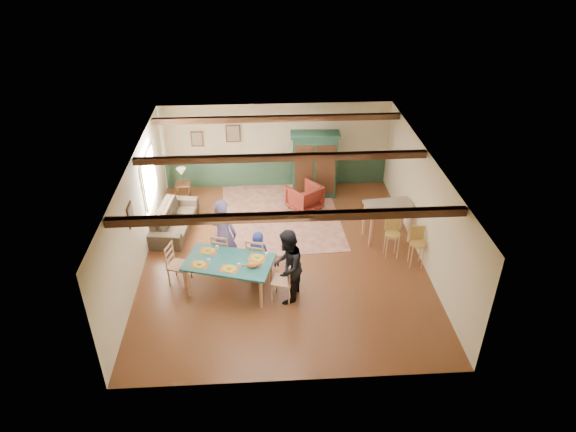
{
  "coord_description": "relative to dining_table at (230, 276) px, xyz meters",
  "views": [
    {
      "loc": [
        -0.52,
        -10.69,
        7.72
      ],
      "look_at": [
        0.14,
        0.12,
        1.15
      ],
      "focal_mm": 32.0,
      "sensor_mm": 36.0,
      "label": 1
    }
  ],
  "objects": [
    {
      "name": "wainscot_back",
      "position": [
        1.29,
        5.21,
        0.04
      ],
      "size": [
        6.95,
        0.03,
        0.9
      ],
      "primitive_type": "cube",
      "color": "#213E2B",
      "rests_on": "floor"
    },
    {
      "name": "place_setting_near_center",
      "position": [
        0.03,
        -0.29,
        0.46
      ],
      "size": [
        0.51,
        0.44,
        0.11
      ],
      "primitive_type": null,
      "rotation": [
        0.0,
        0.0,
        -0.29
      ],
      "color": "gold",
      "rests_on": "dining_table"
    },
    {
      "name": "wall_left",
      "position": [
        -2.21,
        1.23,
        0.94
      ],
      "size": [
        0.02,
        8.0,
        2.7
      ],
      "primitive_type": "cube",
      "color": "beige",
      "rests_on": "floor"
    },
    {
      "name": "bar_stool_left",
      "position": [
        4.04,
        1.12,
        0.12
      ],
      "size": [
        0.39,
        0.43,
        1.07
      ],
      "primitive_type": null,
      "rotation": [
        0.0,
        0.0,
        -0.04
      ],
      "color": "tan",
      "rests_on": "floor"
    },
    {
      "name": "dining_chair_end_left",
      "position": [
        -1.2,
        0.36,
        0.11
      ],
      "size": [
        0.59,
        0.58,
        1.03
      ],
      "primitive_type": null,
      "rotation": [
        0.0,
        0.0,
        1.28
      ],
      "color": "tan",
      "rests_on": "floor"
    },
    {
      "name": "window_left",
      "position": [
        -2.18,
        2.93,
        1.14
      ],
      "size": [
        0.06,
        1.6,
        1.3
      ],
      "primitive_type": null,
      "color": "white",
      "rests_on": "wall_left"
    },
    {
      "name": "floor",
      "position": [
        1.29,
        1.23,
        -0.41
      ],
      "size": [
        8.0,
        8.0,
        0.0
      ],
      "primitive_type": "plane",
      "color": "#502916",
      "rests_on": "ground"
    },
    {
      "name": "dining_chair_end_right",
      "position": [
        1.2,
        -0.36,
        0.11
      ],
      "size": [
        0.59,
        0.58,
        1.03
      ],
      "primitive_type": null,
      "rotation": [
        0.0,
        0.0,
        -1.86
      ],
      "color": "tan",
      "rests_on": "floor"
    },
    {
      "name": "table_lamp",
      "position": [
        -1.57,
        4.44,
        0.38
      ],
      "size": [
        0.28,
        0.28,
        0.5
      ],
      "primitive_type": null,
      "rotation": [
        0.0,
        0.0,
        -0.02
      ],
      "color": "tan",
      "rests_on": "end_table"
    },
    {
      "name": "sofa",
      "position": [
        -1.63,
        2.74,
        -0.09
      ],
      "size": [
        1.15,
        2.3,
        0.64
      ],
      "primitive_type": "imported",
      "rotation": [
        0.0,
        0.0,
        1.44
      ],
      "color": "#352C21",
      "rests_on": "floor"
    },
    {
      "name": "ceiling_beam_back",
      "position": [
        1.29,
        4.23,
        2.2
      ],
      "size": [
        6.95,
        0.16,
        0.16
      ],
      "primitive_type": "cube",
      "color": "black",
      "rests_on": "ceiling"
    },
    {
      "name": "place_setting_far_right",
      "position": [
        0.65,
        0.09,
        0.46
      ],
      "size": [
        0.51,
        0.44,
        0.11
      ],
      "primitive_type": null,
      "rotation": [
        0.0,
        0.0,
        -0.29
      ],
      "color": "gold",
      "rests_on": "dining_table"
    },
    {
      "name": "picture_back_a",
      "position": [
        -0.01,
        5.2,
        1.39
      ],
      "size": [
        0.45,
        0.04,
        0.55
      ],
      "primitive_type": null,
      "color": "gray",
      "rests_on": "wall_back"
    },
    {
      "name": "bar_stool_right",
      "position": [
        4.56,
        0.68,
        0.12
      ],
      "size": [
        0.39,
        0.43,
        1.05
      ],
      "primitive_type": null,
      "rotation": [
        0.0,
        0.0,
        -0.06
      ],
      "color": "tan",
      "rests_on": "floor"
    },
    {
      "name": "ceiling",
      "position": [
        1.29,
        1.23,
        2.29
      ],
      "size": [
        7.0,
        8.0,
        0.02
      ],
      "primitive_type": "cube",
      "color": "white",
      "rests_on": "wall_back"
    },
    {
      "name": "place_setting_near_left",
      "position": [
        -0.65,
        -0.09,
        0.46
      ],
      "size": [
        0.51,
        0.44,
        0.11
      ],
      "primitive_type": null,
      "rotation": [
        0.0,
        0.0,
        -0.29
      ],
      "color": "gold",
      "rests_on": "dining_table"
    },
    {
      "name": "counter_table",
      "position": [
        4.11,
        1.94,
        0.11
      ],
      "size": [
        1.33,
        0.88,
        1.04
      ],
      "primitive_type": null,
      "rotation": [
        0.0,
        0.0,
        0.12
      ],
      "color": "tan",
      "rests_on": "floor"
    },
    {
      "name": "picture_left_wall",
      "position": [
        -2.18,
        0.63,
        1.34
      ],
      "size": [
        0.04,
        0.42,
        0.52
      ],
      "primitive_type": null,
      "color": "gray",
      "rests_on": "wall_left"
    },
    {
      "name": "area_rug",
      "position": [
        1.32,
        3.25,
        -0.4
      ],
      "size": [
        3.51,
        4.1,
        0.01
      ],
      "primitive_type": "cube",
      "rotation": [
        0.0,
        0.0,
        0.05
      ],
      "color": "#CCB294",
      "rests_on": "floor"
    },
    {
      "name": "armoire",
      "position": [
        2.41,
        4.48,
        0.62
      ],
      "size": [
        1.47,
        0.63,
        2.05
      ],
      "primitive_type": "cube",
      "rotation": [
        0.0,
        0.0,
        -0.04
      ],
      "color": "#133124",
      "rests_on": "floor"
    },
    {
      "name": "place_setting_far_left",
      "position": [
        -0.5,
        0.43,
        0.46
      ],
      "size": [
        0.51,
        0.44,
        0.11
      ],
      "primitive_type": null,
      "rotation": [
        0.0,
        0.0,
        -0.29
      ],
      "color": "gold",
      "rests_on": "dining_table"
    },
    {
      "name": "person_woman",
      "position": [
        1.3,
        -0.39,
        0.49
      ],
      "size": [
        0.9,
        1.03,
        1.8
      ],
      "primitive_type": "imported",
      "rotation": [
        0.0,
        0.0,
        -1.86
      ],
      "color": "black",
      "rests_on": "floor"
    },
    {
      "name": "dining_chair_far_right",
      "position": [
        0.64,
        0.63,
        0.11
      ],
      "size": [
        0.58,
        0.59,
        1.03
      ],
      "primitive_type": null,
      "rotation": [
        0.0,
        0.0,
        2.85
      ],
      "color": "tan",
      "rests_on": "floor"
    },
    {
      "name": "dining_table",
      "position": [
        0.0,
        0.0,
        0.0
      ],
      "size": [
        2.19,
        1.61,
        0.82
      ],
      "primitive_type": null,
      "rotation": [
        0.0,
        0.0,
        -0.29
      ],
      "color": "#1A5554",
      "rests_on": "floor"
    },
    {
      "name": "person_man",
      "position": [
        -0.17,
        0.96,
        0.53
      ],
      "size": [
        0.79,
        0.63,
        1.88
      ],
      "primitive_type": "imported",
      "rotation": [
        0.0,
        0.0,
        2.85
      ],
      "color": "slate",
      "rests_on": "floor"
    },
    {
      "name": "dining_chair_far_left",
      "position": [
        -0.19,
        0.88,
        0.11
      ],
      "size": [
        0.58,
        0.59,
        1.03
      ],
      "primitive_type": null,
      "rotation": [
        0.0,
        0.0,
        2.85
      ],
      "color": "tan",
      "rests_on": "floor"
    },
    {
      "name": "ceiling_beam_front",
      "position": [
        1.29,
        -1.07,
        2.2
      ],
      "size": [
        6.95,
        0.16,
        0.16
      ],
      "primitive_type": "cube",
      "color": "black",
      "rests_on": "ceiling"
    },
    {
      "name": "picture_back_b",
      "position": [
        -1.11,
        5.2,
        1.24
      ],
      "size": [
        0.38,
        0.04,
        0.48
      ],
      "primitive_type": null,
      "color": "gray",
      "rests_on": "wall_back"
    },
    {
      "name": "cat",
      "position": [
        0.54,
        -0.28,
        0.51
      ],
      "size": [
        0.42,
        0.26,
        0.2
      ],
      "primitive_type": null,
      "rotation": [
        0.0,
        0.0,
        -0.29
      ],
      "color": "orange",
      "rests_on": "dining_table"
    },
    {
      "name": "ceiling_beam_mid",
      "position": [
        1.29,
        1.63,
        2.2
      ],
      "size": [
        6.95,
        0.16,
        0.16
      ],
      "primitive_type": "cube",
      "color": "black",
      "rests_on": "ceiling"
    },
    {
      "name": "person_child",
      "position": [
        0.67,
        0.71,
        0.14
      ],
      "size": [
        0.61,
        0.49,
        1.09
      ],
      "primitive_type": "imported",
      "rotation": [
        0.0,
        0.0,
        2.85
      ],
      "color": "navy",
      "rests_on": "floor"
    },
    {
      "name": "wall_back",
      "position": [
        1.29,
        5.23,
        0.94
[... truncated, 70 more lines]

